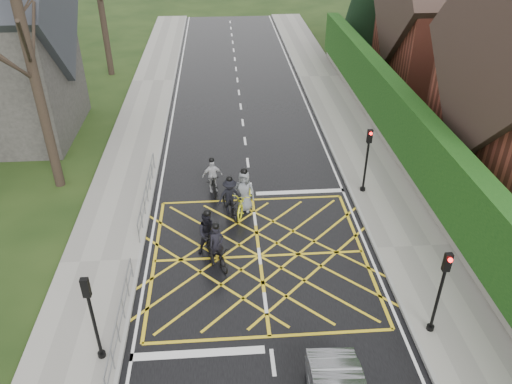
{
  "coord_description": "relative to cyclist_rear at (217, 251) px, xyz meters",
  "views": [
    {
      "loc": [
        -1.24,
        -14.88,
        12.25
      ],
      "look_at": [
        0.06,
        2.58,
        1.3
      ],
      "focal_mm": 35.0,
      "sensor_mm": 36.0,
      "label": 1
    }
  ],
  "objects": [
    {
      "name": "ground",
      "position": [
        1.62,
        0.27,
        -0.58
      ],
      "size": [
        120.0,
        120.0,
        0.0
      ],
      "primitive_type": "plane",
      "color": "black",
      "rests_on": "ground"
    },
    {
      "name": "cyclist_mid",
      "position": [
        0.59,
        3.29,
        0.08
      ],
      "size": [
        1.21,
        1.98,
        1.82
      ],
      "rotation": [
        0.0,
        0.0,
        0.31
      ],
      "color": "black",
      "rests_on": "ground"
    },
    {
      "name": "traffic_light_ne",
      "position": [
        6.72,
        4.46,
        1.08
      ],
      "size": [
        0.24,
        0.31,
        3.21
      ],
      "rotation": [
        0.0,
        0.0,
        3.14
      ],
      "color": "black",
      "rests_on": "ground"
    },
    {
      "name": "cyclist_back",
      "position": [
        -0.3,
        0.61,
        0.17
      ],
      "size": [
        0.97,
        2.03,
        1.98
      ],
      "rotation": [
        0.0,
        0.0,
        0.14
      ],
      "color": "black",
      "rests_on": "ground"
    },
    {
      "name": "cyclist_rear",
      "position": [
        0.0,
        0.0,
        0.0
      ],
      "size": [
        1.34,
        1.93,
        1.78
      ],
      "rotation": [
        0.0,
        0.0,
        0.42
      ],
      "color": "black",
      "rests_on": "ground"
    },
    {
      "name": "sidewalk_right",
      "position": [
        7.62,
        0.27,
        -0.5
      ],
      "size": [
        3.0,
        80.0,
        0.15
      ],
      "primitive_type": "cube",
      "color": "gray",
      "rests_on": "ground"
    },
    {
      "name": "road",
      "position": [
        1.62,
        0.27,
        -0.57
      ],
      "size": [
        9.0,
        80.0,
        0.01
      ],
      "primitive_type": "cube",
      "color": "black",
      "rests_on": "ground"
    },
    {
      "name": "hedge",
      "position": [
        9.37,
        6.27,
        1.52
      ],
      "size": [
        0.9,
        38.0,
        2.8
      ],
      "primitive_type": "cube",
      "color": "#0E340E",
      "rests_on": "stone_wall"
    },
    {
      "name": "house_far",
      "position": [
        16.37,
        18.27,
        3.78
      ],
      "size": [
        9.8,
        8.8,
        10.3
      ],
      "color": "brown",
      "rests_on": "ground"
    },
    {
      "name": "railing_south",
      "position": [
        -3.03,
        -3.23,
        0.2
      ],
      "size": [
        0.05,
        5.04,
        1.03
      ],
      "color": "slate",
      "rests_on": "ground"
    },
    {
      "name": "cyclist_front",
      "position": [
        -0.16,
        5.13,
        0.06
      ],
      "size": [
        0.99,
        1.8,
        1.74
      ],
      "rotation": [
        0.0,
        0.0,
        0.18
      ],
      "color": "black",
      "rests_on": "ground"
    },
    {
      "name": "traffic_light_sw",
      "position": [
        -3.48,
        -4.23,
        1.08
      ],
      "size": [
        0.24,
        0.31,
        3.21
      ],
      "color": "black",
      "rests_on": "ground"
    },
    {
      "name": "railing_north",
      "position": [
        -3.03,
        4.27,
        0.21
      ],
      "size": [
        0.05,
        6.04,
        1.03
      ],
      "color": "slate",
      "rests_on": "ground"
    },
    {
      "name": "tree_near",
      "position": [
        -7.38,
        6.27,
        7.33
      ],
      "size": [
        9.24,
        9.24,
        11.44
      ],
      "color": "black",
      "rests_on": "ground"
    },
    {
      "name": "traffic_light_se",
      "position": [
        6.72,
        -3.94,
        1.08
      ],
      "size": [
        0.24,
        0.31,
        3.21
      ],
      "rotation": [
        0.0,
        0.0,
        3.14
      ],
      "color": "black",
      "rests_on": "ground"
    },
    {
      "name": "cyclist_lead",
      "position": [
        1.22,
        3.45,
        0.14
      ],
      "size": [
        1.34,
        2.26,
        2.07
      ],
      "rotation": [
        0.0,
        0.0,
        -0.3
      ],
      "color": "#C8CA18",
      "rests_on": "ground"
    },
    {
      "name": "sidewalk_left",
      "position": [
        -4.38,
        0.27,
        -0.5
      ],
      "size": [
        3.0,
        80.0,
        0.15
      ],
      "primitive_type": "cube",
      "color": "gray",
      "rests_on": "ground"
    },
    {
      "name": "stone_wall",
      "position": [
        9.37,
        6.27,
        -0.23
      ],
      "size": [
        0.5,
        38.0,
        0.7
      ],
      "primitive_type": "cube",
      "color": "slate",
      "rests_on": "ground"
    }
  ]
}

